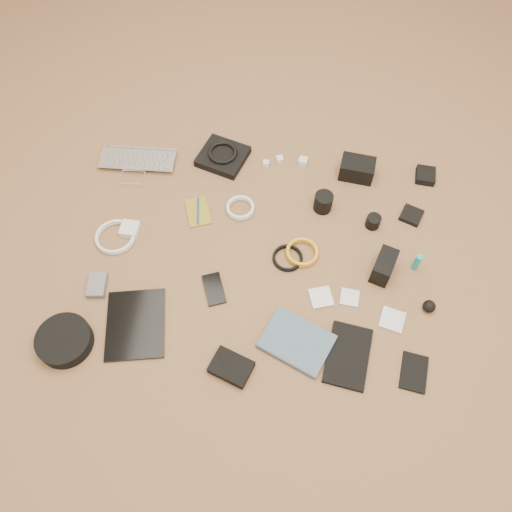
# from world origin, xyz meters

# --- Properties ---
(laptop) EXTENTS (0.33, 0.23, 0.03)m
(laptop) POSITION_xyz_m (-0.54, 0.37, 0.01)
(laptop) COLOR silver
(laptop) RESTS_ON ground
(headphone_pouch) EXTENTS (0.24, 0.23, 0.03)m
(headphone_pouch) POSITION_xyz_m (-0.17, 0.47, 0.02)
(headphone_pouch) COLOR black
(headphone_pouch) RESTS_ON ground
(headphones) EXTENTS (0.13, 0.13, 0.02)m
(headphones) POSITION_xyz_m (-0.17, 0.47, 0.04)
(headphones) COLOR black
(headphones) RESTS_ON headphone_pouch
(charger_a) EXTENTS (0.03, 0.03, 0.02)m
(charger_a) POSITION_xyz_m (0.01, 0.45, 0.01)
(charger_a) COLOR silver
(charger_a) RESTS_ON ground
(charger_b) EXTENTS (0.04, 0.04, 0.03)m
(charger_b) POSITION_xyz_m (0.17, 0.47, 0.02)
(charger_b) COLOR silver
(charger_b) RESTS_ON ground
(charger_c) EXTENTS (0.03, 0.03, 0.03)m
(charger_c) POSITION_xyz_m (0.16, 0.47, 0.01)
(charger_c) COLOR silver
(charger_c) RESTS_ON ground
(charger_d) EXTENTS (0.03, 0.03, 0.03)m
(charger_d) POSITION_xyz_m (0.07, 0.48, 0.01)
(charger_d) COLOR silver
(charger_d) RESTS_ON ground
(dslr_camera) EXTENTS (0.15, 0.12, 0.08)m
(dslr_camera) POSITION_xyz_m (0.40, 0.43, 0.04)
(dslr_camera) COLOR black
(dslr_camera) RESTS_ON ground
(lens_pouch) EXTENTS (0.09, 0.09, 0.03)m
(lens_pouch) POSITION_xyz_m (0.69, 0.44, 0.02)
(lens_pouch) COLOR black
(lens_pouch) RESTS_ON ground
(notebook_olive) EXTENTS (0.13, 0.16, 0.01)m
(notebook_olive) POSITION_xyz_m (-0.24, 0.18, 0.00)
(notebook_olive) COLOR olive
(notebook_olive) RESTS_ON ground
(pen_blue) EXTENTS (0.02, 0.13, 0.01)m
(pen_blue) POSITION_xyz_m (-0.24, 0.18, 0.01)
(pen_blue) COLOR #133B9E
(pen_blue) RESTS_ON notebook_olive
(cable_white_a) EXTENTS (0.15, 0.15, 0.01)m
(cable_white_a) POSITION_xyz_m (-0.07, 0.20, 0.01)
(cable_white_a) COLOR silver
(cable_white_a) RESTS_ON ground
(lens_a) EXTENTS (0.09, 0.09, 0.08)m
(lens_a) POSITION_xyz_m (0.26, 0.24, 0.04)
(lens_a) COLOR black
(lens_a) RESTS_ON ground
(lens_b) EXTENTS (0.06, 0.06, 0.05)m
(lens_b) POSITION_xyz_m (0.46, 0.18, 0.03)
(lens_b) COLOR black
(lens_b) RESTS_ON ground
(card_reader) EXTENTS (0.11, 0.11, 0.02)m
(card_reader) POSITION_xyz_m (0.62, 0.23, 0.01)
(card_reader) COLOR black
(card_reader) RESTS_ON ground
(power_brick) EXTENTS (0.07, 0.07, 0.03)m
(power_brick) POSITION_xyz_m (-0.49, 0.06, 0.01)
(power_brick) COLOR silver
(power_brick) RESTS_ON ground
(cable_white_b) EXTENTS (0.18, 0.18, 0.01)m
(cable_white_b) POSITION_xyz_m (-0.54, 0.02, 0.01)
(cable_white_b) COLOR silver
(cable_white_b) RESTS_ON ground
(cable_black) EXTENTS (0.14, 0.14, 0.01)m
(cable_black) POSITION_xyz_m (0.13, -0.01, 0.01)
(cable_black) COLOR black
(cable_black) RESTS_ON ground
(cable_yellow) EXTENTS (0.13, 0.13, 0.01)m
(cable_yellow) POSITION_xyz_m (0.19, 0.02, 0.01)
(cable_yellow) COLOR gold
(cable_yellow) RESTS_ON ground
(flash) EXTENTS (0.10, 0.14, 0.09)m
(flash) POSITION_xyz_m (0.49, -0.03, 0.05)
(flash) COLOR black
(flash) RESTS_ON ground
(lens_cleaner) EXTENTS (0.02, 0.02, 0.08)m
(lens_cleaner) POSITION_xyz_m (0.61, -0.00, 0.04)
(lens_cleaner) COLOR teal
(lens_cleaner) RESTS_ON ground
(battery_charger) EXTENTS (0.07, 0.10, 0.03)m
(battery_charger) POSITION_xyz_m (-0.56, -0.19, 0.01)
(battery_charger) COLOR slate
(battery_charger) RESTS_ON ground
(tablet) EXTENTS (0.25, 0.29, 0.01)m
(tablet) POSITION_xyz_m (-0.38, -0.33, 0.01)
(tablet) COLOR black
(tablet) RESTS_ON ground
(phone) EXTENTS (0.11, 0.14, 0.01)m
(phone) POSITION_xyz_m (-0.13, -0.16, 0.01)
(phone) COLOR black
(phone) RESTS_ON ground
(filter_case_left) EXTENTS (0.10, 0.10, 0.01)m
(filter_case_left) POSITION_xyz_m (0.27, -0.16, 0.01)
(filter_case_left) COLOR silver
(filter_case_left) RESTS_ON ground
(filter_case_mid) EXTENTS (0.07, 0.07, 0.01)m
(filter_case_mid) POSITION_xyz_m (0.37, -0.15, 0.00)
(filter_case_mid) COLOR silver
(filter_case_mid) RESTS_ON ground
(filter_case_right) EXTENTS (0.10, 0.10, 0.01)m
(filter_case_right) POSITION_xyz_m (0.52, -0.23, 0.01)
(filter_case_right) COLOR silver
(filter_case_right) RESTS_ON ground
(air_blower) EXTENTS (0.06, 0.06, 0.05)m
(air_blower) POSITION_xyz_m (0.65, -0.17, 0.02)
(air_blower) COLOR black
(air_blower) RESTS_ON ground
(headphone_case) EXTENTS (0.24, 0.24, 0.05)m
(headphone_case) POSITION_xyz_m (-0.61, -0.42, 0.03)
(headphone_case) COLOR black
(headphone_case) RESTS_ON ground
(drive_case) EXTENTS (0.16, 0.14, 0.03)m
(drive_case) POSITION_xyz_m (-0.03, -0.45, 0.02)
(drive_case) COLOR black
(drive_case) RESTS_ON ground
(paperback) EXTENTS (0.28, 0.25, 0.02)m
(paperback) POSITION_xyz_m (0.15, -0.42, 0.01)
(paperback) COLOR #41566F
(paperback) RESTS_ON ground
(notebook_black_a) EXTENTS (0.18, 0.25, 0.02)m
(notebook_black_a) POSITION_xyz_m (0.36, -0.37, 0.01)
(notebook_black_a) COLOR black
(notebook_black_a) RESTS_ON ground
(notebook_black_b) EXTENTS (0.11, 0.14, 0.01)m
(notebook_black_b) POSITION_xyz_m (0.58, -0.41, 0.01)
(notebook_black_b) COLOR black
(notebook_black_b) RESTS_ON ground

